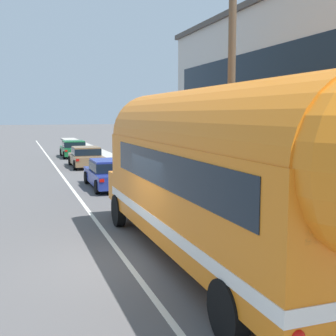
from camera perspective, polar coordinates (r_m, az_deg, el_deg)
The scene contains 8 objects.
ground_plane at distance 10.77m, azimuth -5.42°, elevation -12.08°, with size 300.00×300.00×0.00m, color #565454.
lane_markings at distance 22.54m, azimuth -8.58°, elevation -2.06°, with size 3.65×80.00×0.01m.
sidewalk_slab at distance 21.33m, azimuth -0.00°, elevation -2.30°, with size 1.94×90.00×0.15m, color #ADA89E.
utility_pole at distance 13.87m, azimuth 8.25°, elevation 10.68°, with size 1.80×0.24×8.50m.
painted_bus at distance 9.62m, azimuth 6.55°, elevation -0.29°, with size 2.65×12.08×4.12m.
car_lead at distance 21.24m, azimuth -7.61°, elevation -0.60°, with size 1.96×4.50×1.37m.
car_second at distance 29.95m, azimuth -10.63°, elevation 1.53°, with size 2.02×4.38×1.37m.
car_third at distance 37.18m, azimuth -12.20°, elevation 2.53°, with size 2.00×4.40×1.37m.
Camera 1 is at (-2.36, -9.91, 3.51)m, focal length 46.82 mm.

